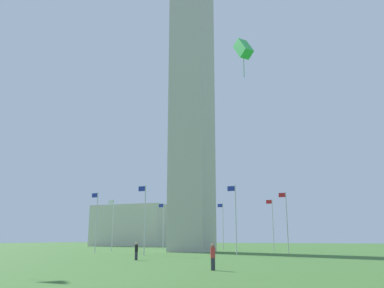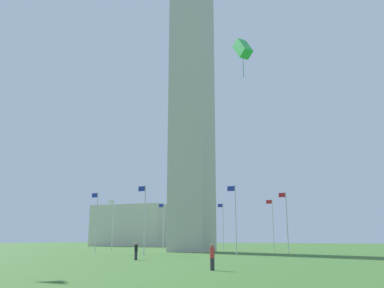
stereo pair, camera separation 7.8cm
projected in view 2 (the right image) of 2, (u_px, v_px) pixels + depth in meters
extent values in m
plane|color=#3D6B2D|center=(192.00, 252.00, 64.87)|extent=(260.00, 260.00, 0.00)
cube|color=#B7B2A8|center=(192.00, 105.00, 70.38)|extent=(6.12, 6.12, 48.93)
cylinder|color=silver|center=(113.00, 225.00, 71.78)|extent=(0.14, 0.14, 8.86)
cube|color=white|center=(111.00, 202.00, 72.89)|extent=(1.00, 0.03, 0.64)
cylinder|color=silver|center=(96.00, 222.00, 60.42)|extent=(0.14, 0.14, 8.86)
cube|color=#1E2D99|center=(95.00, 195.00, 61.53)|extent=(1.00, 0.03, 0.64)
cylinder|color=silver|center=(145.00, 220.00, 52.25)|extent=(0.14, 0.14, 8.86)
cube|color=#1E2D99|center=(142.00, 189.00, 53.36)|extent=(1.00, 0.03, 0.64)
cylinder|color=silver|center=(236.00, 220.00, 52.06)|extent=(0.14, 0.14, 8.86)
cube|color=#1E2D99|center=(231.00, 189.00, 53.17)|extent=(1.00, 0.03, 0.64)
cylinder|color=silver|center=(287.00, 222.00, 59.95)|extent=(0.14, 0.14, 8.86)
cube|color=red|center=(282.00, 195.00, 61.07)|extent=(1.00, 0.03, 0.64)
cylinder|color=silver|center=(273.00, 225.00, 71.31)|extent=(0.14, 0.14, 8.86)
cube|color=red|center=(269.00, 202.00, 72.43)|extent=(1.00, 0.03, 0.64)
cylinder|color=silver|center=(223.00, 226.00, 79.48)|extent=(0.14, 0.14, 8.86)
cube|color=#1E2D99|center=(220.00, 206.00, 80.59)|extent=(1.00, 0.03, 0.64)
cylinder|color=silver|center=(163.00, 226.00, 79.68)|extent=(0.14, 0.14, 8.86)
cube|color=#1E2D99|center=(161.00, 206.00, 80.79)|extent=(1.00, 0.03, 0.64)
cylinder|color=#2D2D38|center=(212.00, 264.00, 27.31)|extent=(0.29, 0.29, 0.80)
cylinder|color=red|center=(212.00, 253.00, 27.48)|extent=(0.32, 0.32, 0.70)
sphere|color=#936B4C|center=(212.00, 245.00, 27.59)|extent=(0.24, 0.24, 0.24)
cylinder|color=#2D2D38|center=(136.00, 256.00, 40.07)|extent=(0.29, 0.29, 0.80)
cylinder|color=black|center=(136.00, 248.00, 40.24)|extent=(0.32, 0.32, 0.68)
sphere|color=tan|center=(136.00, 243.00, 40.34)|extent=(0.24, 0.24, 0.24)
cube|color=green|center=(243.00, 49.00, 28.93)|extent=(1.60, 1.43, 1.57)
cylinder|color=#208035|center=(243.00, 65.00, 28.65)|extent=(0.04, 0.04, 1.84)
cube|color=beige|center=(139.00, 226.00, 115.40)|extent=(21.00, 18.00, 10.99)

